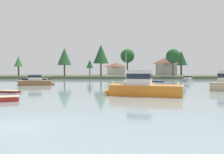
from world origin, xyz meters
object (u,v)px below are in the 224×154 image
(dinghy_red, at_px, (0,100))
(dinghy_navy, at_px, (158,81))
(sailboat_black, at_px, (36,80))
(mooring_buoy_yellow, at_px, (113,82))
(dinghy_maroon, at_px, (10,92))
(cruiser_orange, at_px, (138,90))
(cruiser_wood, at_px, (38,82))
(sailboat_skyblue, at_px, (126,84))
(cruiser_grey, at_px, (188,80))

(dinghy_red, bearing_deg, dinghy_navy, 60.20)
(sailboat_black, relative_size, mooring_buoy_yellow, 22.06)
(dinghy_maroon, bearing_deg, cruiser_orange, -10.52)
(dinghy_red, bearing_deg, mooring_buoy_yellow, 73.64)
(cruiser_wood, height_order, sailboat_skyblue, sailboat_skyblue)
(sailboat_black, height_order, mooring_buoy_yellow, sailboat_black)
(cruiser_grey, distance_m, dinghy_red, 58.05)
(sailboat_black, relative_size, sailboat_skyblue, 1.62)
(sailboat_skyblue, bearing_deg, cruiser_wood, -170.97)
(cruiser_grey, distance_m, sailboat_skyblue, 25.64)
(dinghy_maroon, height_order, cruiser_orange, cruiser_orange)
(dinghy_red, xyz_separation_m, cruiser_wood, (-5.27, 27.18, 0.47))
(mooring_buoy_yellow, bearing_deg, sailboat_skyblue, -69.55)
(sailboat_black, bearing_deg, mooring_buoy_yellow, -25.00)
(cruiser_orange, height_order, sailboat_skyblue, sailboat_skyblue)
(dinghy_red, xyz_separation_m, mooring_buoy_yellow, (11.47, 39.07, -0.08))
(dinghy_maroon, bearing_deg, sailboat_black, 104.40)
(cruiser_wood, bearing_deg, mooring_buoy_yellow, 35.40)
(dinghy_maroon, xyz_separation_m, cruiser_wood, (-1.85, 17.74, 0.52))
(dinghy_maroon, distance_m, cruiser_wood, 17.84)
(dinghy_navy, height_order, dinghy_red, dinghy_red)
(dinghy_navy, xyz_separation_m, cruiser_wood, (-29.85, -15.75, 0.49))
(dinghy_navy, xyz_separation_m, sailboat_skyblue, (-9.86, -12.57, 0.02))
(sailboat_black, bearing_deg, sailboat_skyblue, -35.62)
(dinghy_maroon, relative_size, dinghy_red, 0.77)
(cruiser_grey, relative_size, sailboat_skyblue, 0.87)
(cruiser_orange, bearing_deg, sailboat_skyblue, 91.24)
(cruiser_orange, relative_size, mooring_buoy_yellow, 19.19)
(sailboat_skyblue, bearing_deg, dinghy_maroon, -130.93)
(sailboat_black, bearing_deg, cruiser_wood, -69.69)
(dinghy_maroon, height_order, dinghy_red, dinghy_red)
(dinghy_maroon, relative_size, sailboat_black, 0.26)
(dinghy_navy, height_order, cruiser_orange, cruiser_orange)
(cruiser_wood, bearing_deg, cruiser_orange, -45.94)
(cruiser_orange, bearing_deg, mooring_buoy_yellow, 96.51)
(cruiser_orange, distance_m, mooring_buoy_yellow, 33.32)
(dinghy_red, bearing_deg, sailboat_skyblue, 64.12)
(cruiser_wood, height_order, mooring_buoy_yellow, cruiser_wood)
(mooring_buoy_yellow, bearing_deg, dinghy_red, -106.36)
(dinghy_red, distance_m, mooring_buoy_yellow, 40.72)
(dinghy_navy, bearing_deg, cruiser_grey, 20.96)
(dinghy_navy, height_order, cruiser_grey, cruiser_grey)
(sailboat_skyblue, height_order, mooring_buoy_yellow, sailboat_skyblue)
(dinghy_navy, height_order, mooring_buoy_yellow, dinghy_navy)
(dinghy_navy, bearing_deg, dinghy_maroon, -129.90)
(cruiser_grey, bearing_deg, dinghy_maroon, -135.47)
(sailboat_skyblue, bearing_deg, mooring_buoy_yellow, 110.45)
(cruiser_grey, xyz_separation_m, mooring_buoy_yellow, (-23.00, -7.64, -0.38))
(sailboat_black, relative_size, dinghy_red, 2.92)
(cruiser_grey, height_order, cruiser_orange, cruiser_orange)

